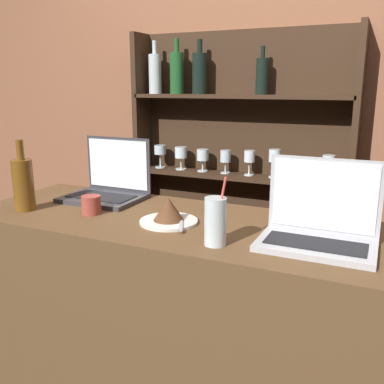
{
  "coord_description": "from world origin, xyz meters",
  "views": [
    {
      "loc": [
        0.59,
        -1.01,
        1.42
      ],
      "look_at": [
        -0.02,
        0.31,
        1.06
      ],
      "focal_mm": 40.0,
      "sensor_mm": 36.0,
      "label": 1
    }
  ],
  "objects_px": {
    "coffee_cup": "(91,205)",
    "wine_bottle_amber": "(23,184)",
    "laptop_near": "(109,185)",
    "cake_plate": "(169,213)",
    "water_glass": "(215,221)",
    "laptop_far": "(319,225)"
  },
  "relations": [
    {
      "from": "laptop_near",
      "to": "water_glass",
      "type": "height_order",
      "value": "laptop_near"
    },
    {
      "from": "coffee_cup",
      "to": "water_glass",
      "type": "bearing_deg",
      "value": -11.05
    },
    {
      "from": "laptop_far",
      "to": "wine_bottle_amber",
      "type": "distance_m",
      "value": 1.08
    },
    {
      "from": "laptop_near",
      "to": "wine_bottle_amber",
      "type": "height_order",
      "value": "wine_bottle_amber"
    },
    {
      "from": "water_glass",
      "to": "laptop_near",
      "type": "bearing_deg",
      "value": 152.07
    },
    {
      "from": "cake_plate",
      "to": "wine_bottle_amber",
      "type": "xyz_separation_m",
      "value": [
        -0.57,
        -0.09,
        0.07
      ]
    },
    {
      "from": "cake_plate",
      "to": "wine_bottle_amber",
      "type": "relative_size",
      "value": 0.75
    },
    {
      "from": "laptop_near",
      "to": "wine_bottle_amber",
      "type": "distance_m",
      "value": 0.34
    },
    {
      "from": "laptop_far",
      "to": "cake_plate",
      "type": "distance_m",
      "value": 0.5
    },
    {
      "from": "cake_plate",
      "to": "wine_bottle_amber",
      "type": "height_order",
      "value": "wine_bottle_amber"
    },
    {
      "from": "laptop_near",
      "to": "cake_plate",
      "type": "relative_size",
      "value": 1.56
    },
    {
      "from": "laptop_far",
      "to": "wine_bottle_amber",
      "type": "bearing_deg",
      "value": -175.21
    },
    {
      "from": "cake_plate",
      "to": "water_glass",
      "type": "xyz_separation_m",
      "value": [
        0.22,
        -0.13,
        0.04
      ]
    },
    {
      "from": "laptop_far",
      "to": "cake_plate",
      "type": "height_order",
      "value": "laptop_far"
    },
    {
      "from": "laptop_near",
      "to": "laptop_far",
      "type": "bearing_deg",
      "value": -12.23
    },
    {
      "from": "laptop_far",
      "to": "laptop_near",
      "type": "bearing_deg",
      "value": 167.77
    },
    {
      "from": "coffee_cup",
      "to": "wine_bottle_amber",
      "type": "bearing_deg",
      "value": -166.56
    },
    {
      "from": "water_glass",
      "to": "laptop_far",
      "type": "bearing_deg",
      "value": 25.35
    },
    {
      "from": "wine_bottle_amber",
      "to": "laptop_far",
      "type": "bearing_deg",
      "value": 4.79
    },
    {
      "from": "wine_bottle_amber",
      "to": "coffee_cup",
      "type": "bearing_deg",
      "value": 13.44
    },
    {
      "from": "cake_plate",
      "to": "laptop_near",
      "type": "bearing_deg",
      "value": 153.17
    },
    {
      "from": "laptop_near",
      "to": "cake_plate",
      "type": "bearing_deg",
      "value": -26.83
    }
  ]
}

